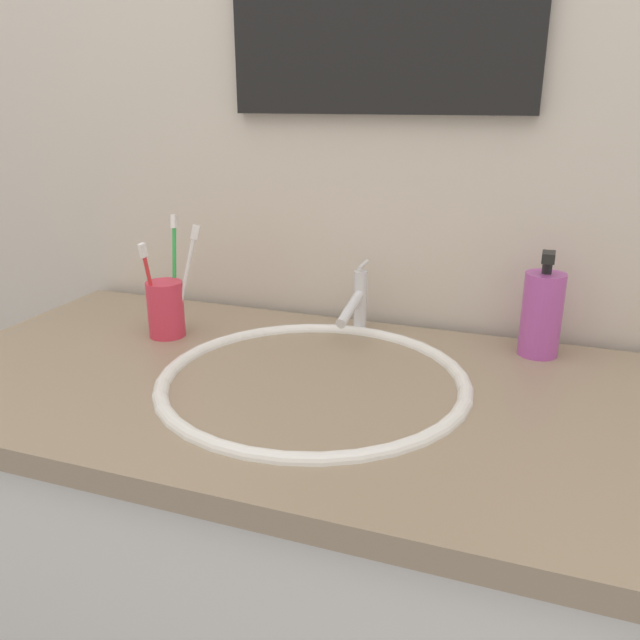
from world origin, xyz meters
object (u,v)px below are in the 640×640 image
at_px(toothbrush_white, 187,274).
at_px(toothbrush_green, 174,266).
at_px(toothbrush_cup, 166,309).
at_px(soap_dispenser, 542,313).
at_px(faucet, 357,302).
at_px(toothbrush_red, 150,284).

xyz_separation_m(toothbrush_white, toothbrush_green, (-0.04, 0.02, 0.01)).
height_order(toothbrush_cup, soap_dispenser, soap_dispenser).
bearing_deg(soap_dispenser, faucet, -179.34).
xyz_separation_m(faucet, soap_dispenser, (0.32, 0.00, 0.01)).
height_order(toothbrush_red, soap_dispenser, same).
bearing_deg(toothbrush_red, toothbrush_green, 78.95).
bearing_deg(toothbrush_red, toothbrush_white, 38.94).
height_order(faucet, soap_dispenser, soap_dispenser).
bearing_deg(toothbrush_cup, toothbrush_white, 20.31).
relative_size(toothbrush_cup, toothbrush_green, 0.49).
xyz_separation_m(toothbrush_cup, toothbrush_green, (0.00, 0.04, 0.07)).
xyz_separation_m(faucet, toothbrush_red, (-0.33, -0.16, 0.04)).
xyz_separation_m(toothbrush_white, soap_dispenser, (0.60, 0.12, -0.04)).
distance_m(faucet, soap_dispenser, 0.32).
relative_size(toothbrush_white, toothbrush_green, 0.95).
distance_m(toothbrush_red, soap_dispenser, 0.67).
distance_m(faucet, toothbrush_red, 0.37).
height_order(toothbrush_cup, toothbrush_green, toothbrush_green).
xyz_separation_m(faucet, toothbrush_white, (-0.28, -0.12, 0.06)).
height_order(toothbrush_cup, toothbrush_white, toothbrush_white).
bearing_deg(soap_dispenser, toothbrush_white, -168.68).
distance_m(toothbrush_green, soap_dispenser, 0.65).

